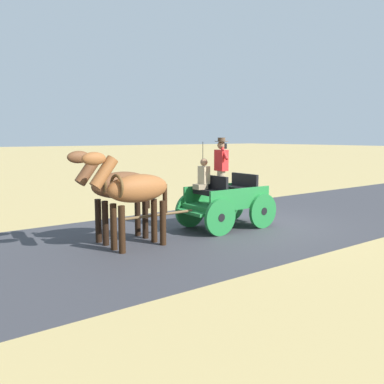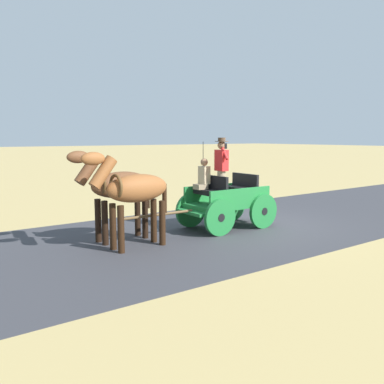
# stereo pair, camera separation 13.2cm
# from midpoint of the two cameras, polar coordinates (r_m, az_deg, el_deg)

# --- Properties ---
(ground_plane) EXTENTS (200.00, 200.00, 0.00)m
(ground_plane) POSITION_cam_midpoint_polar(r_m,az_deg,el_deg) (12.36, 7.85, -4.30)
(ground_plane) COLOR tan
(road_surface) EXTENTS (6.39, 160.00, 0.01)m
(road_surface) POSITION_cam_midpoint_polar(r_m,az_deg,el_deg) (12.35, 7.85, -4.28)
(road_surface) COLOR #38383D
(road_surface) RESTS_ON ground
(horse_drawn_carriage) EXTENTS (1.44, 4.50, 2.50)m
(horse_drawn_carriage) POSITION_cam_midpoint_polar(r_m,az_deg,el_deg) (11.56, 4.10, -0.96)
(horse_drawn_carriage) COLOR #1E7233
(horse_drawn_carriage) RESTS_ON ground
(horse_near_side) EXTENTS (0.63, 2.13, 2.21)m
(horse_near_side) POSITION_cam_midpoint_polar(r_m,az_deg,el_deg) (9.45, -8.33, 0.18)
(horse_near_side) COLOR brown
(horse_near_side) RESTS_ON ground
(horse_off_side) EXTENTS (0.60, 2.13, 2.21)m
(horse_off_side) POSITION_cam_midpoint_polar(r_m,az_deg,el_deg) (10.19, -10.51, 0.66)
(horse_off_side) COLOR brown
(horse_off_side) RESTS_ON ground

